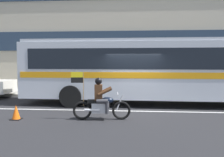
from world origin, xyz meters
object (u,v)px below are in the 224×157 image
Objects in this scene: transit_bus at (159,67)px; motorcycle_with_rider at (101,102)px; traffic_cone at (16,113)px; fire_hydrant at (42,87)px.

transit_bus is 6.17× the size of motorcycle_with_rider.
motorcycle_with_rider is at bearing 4.71° from traffic_cone.
fire_hydrant is at bearing 157.36° from transit_bus.
fire_hydrant is (-4.68, 6.47, -0.15)m from motorcycle_with_rider.
motorcycle_with_rider is at bearing -54.11° from fire_hydrant.
transit_bus is 4.43m from motorcycle_with_rider.
motorcycle_with_rider is at bearing -124.53° from transit_bus.
transit_bus reaches higher than motorcycle_with_rider.
motorcycle_with_rider is (-2.42, -3.51, -1.22)m from transit_bus.
motorcycle_with_rider reaches higher than fire_hydrant.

